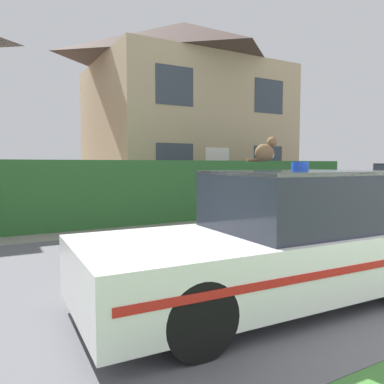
# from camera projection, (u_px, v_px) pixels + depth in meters

# --- Properties ---
(road_strip) EXTENTS (28.00, 5.95, 0.01)m
(road_strip) POSITION_uv_depth(u_px,v_px,m) (247.00, 259.00, 5.93)
(road_strip) COLOR #5B5B60
(road_strip) RESTS_ON ground
(garden_hedge) EXTENTS (15.37, 0.86, 1.60)m
(garden_hedge) POSITION_uv_depth(u_px,v_px,m) (110.00, 193.00, 9.22)
(garden_hedge) COLOR #2D662D
(garden_hedge) RESTS_ON ground
(police_car) EXTENTS (4.28, 1.77, 1.52)m
(police_car) POSITION_uv_depth(u_px,v_px,m) (281.00, 241.00, 4.12)
(police_car) COLOR black
(police_car) RESTS_ON road_strip
(cat) EXTENTS (0.31, 0.21, 0.29)m
(cat) POSITION_uv_depth(u_px,v_px,m) (266.00, 151.00, 4.09)
(cat) COLOR brown
(cat) RESTS_ON police_car
(house_right) EXTENTS (7.81, 6.59, 7.55)m
(house_right) POSITION_uv_depth(u_px,v_px,m) (184.00, 110.00, 16.23)
(house_right) COLOR tan
(house_right) RESTS_ON ground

